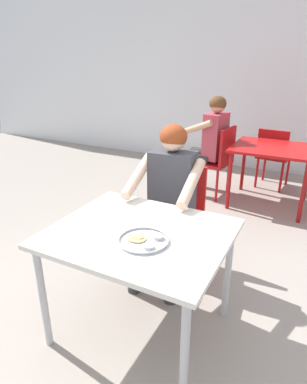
% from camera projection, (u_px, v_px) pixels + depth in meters
% --- Properties ---
extents(ground_plane, '(12.00, 12.00, 0.05)m').
position_uv_depth(ground_plane, '(139.00, 341.00, 2.13)').
color(ground_plane, gray).
extents(back_wall, '(12.00, 0.12, 3.40)m').
position_uv_depth(back_wall, '(274.00, 55.00, 4.77)').
color(back_wall, white).
rests_on(back_wall, ground).
extents(table_foreground, '(1.02, 0.87, 0.73)m').
position_uv_depth(table_foreground, '(140.00, 243.00, 1.96)').
color(table_foreground, silver).
rests_on(table_foreground, ground).
extents(thali_tray, '(0.29, 0.29, 0.03)m').
position_uv_depth(thali_tray, '(144.00, 240.00, 1.82)').
color(thali_tray, '#B7BABF').
rests_on(thali_tray, table_foreground).
extents(chair_foreground, '(0.46, 0.42, 0.86)m').
position_uv_depth(chair_foreground, '(177.00, 208.00, 2.76)').
color(chair_foreground, red).
rests_on(chair_foreground, ground).
extents(diner_foreground, '(0.52, 0.57, 1.23)m').
position_uv_depth(diner_foreground, '(168.00, 192.00, 2.49)').
color(diner_foreground, '#303030').
rests_on(diner_foreground, ground).
extents(table_background_red, '(0.91, 0.81, 0.72)m').
position_uv_depth(table_background_red, '(273.00, 154.00, 3.84)').
color(table_background_red, '#B71414').
rests_on(table_background_red, ground).
extents(chair_red_left, '(0.48, 0.49, 0.89)m').
position_uv_depth(chair_red_left, '(218.00, 157.00, 4.14)').
color(chair_red_left, '#AA1215').
rests_on(chair_red_left, ground).
extents(chair_red_far, '(0.45, 0.47, 0.82)m').
position_uv_depth(chair_red_far, '(274.00, 154.00, 4.42)').
color(chair_red_far, '#AB1215').
rests_on(chair_red_far, ground).
extents(patron_background, '(0.59, 0.55, 1.25)m').
position_uv_depth(patron_background, '(209.00, 138.00, 4.14)').
color(patron_background, '#333333').
rests_on(patron_background, ground).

